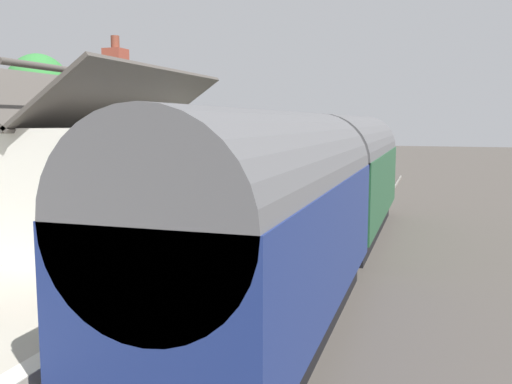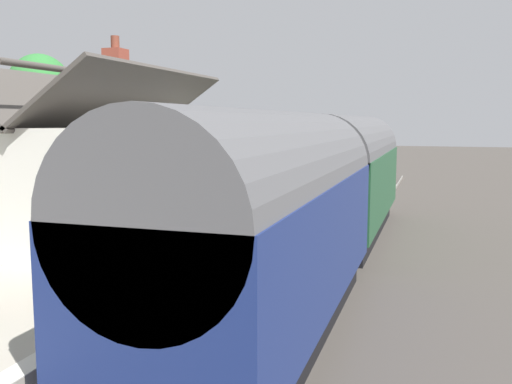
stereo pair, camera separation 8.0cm
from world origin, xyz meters
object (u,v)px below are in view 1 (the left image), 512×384
object	(u,v)px
planter_edge_near	(241,219)
tree_behind_building	(39,100)
bench_platform_end	(278,181)
station_sign_board	(77,242)
train	(322,190)
station_building	(100,178)
tree_far_left	(91,120)
planter_bench_left	(189,226)
planter_bench_right	(195,190)
bench_mid_platform	(238,196)
planter_edge_far	(290,177)
planter_corner_building	(292,186)

from	to	relation	value
planter_edge_near	tree_behind_building	size ratio (longest dim) A/B	0.13
bench_platform_end	station_sign_board	bearing A→B (deg)	-176.37
train	station_building	size ratio (longest dim) A/B	2.85
tree_far_left	tree_behind_building	bearing A→B (deg)	60.63
train	planter_bench_left	distance (m)	3.79
tree_behind_building	planter_edge_near	bearing A→B (deg)	-123.05
planter_bench_right	station_sign_board	distance (m)	14.30
bench_platform_end	bench_mid_platform	world-z (taller)	same
planter_edge_far	tree_far_left	bearing A→B (deg)	112.17
bench_platform_end	planter_bench_left	distance (m)	11.50
planter_bench_right	tree_behind_building	size ratio (longest dim) A/B	0.09
planter_corner_building	planter_edge_near	distance (m)	7.94
planter_bench_right	planter_edge_far	distance (m)	5.46
planter_bench_left	tree_behind_building	world-z (taller)	tree_behind_building
station_sign_board	tree_far_left	size ratio (longest dim) A/B	0.24
planter_bench_right	planter_edge_far	world-z (taller)	planter_edge_far
station_sign_board	tree_behind_building	world-z (taller)	tree_behind_building
station_building	tree_far_left	distance (m)	11.57
planter_corner_building	planter_edge_near	world-z (taller)	planter_corner_building
planter_edge_far	tree_behind_building	world-z (taller)	tree_behind_building
bench_mid_platform	tree_far_left	world-z (taller)	tree_far_left
bench_platform_end	train	bearing A→B (deg)	-157.97
station_sign_board	bench_platform_end	bearing A→B (deg)	3.63
planter_corner_building	tree_far_left	xyz separation A→B (m)	(-1.12, 9.41, 2.87)
planter_bench_left	station_sign_board	size ratio (longest dim) A/B	0.56
planter_bench_right	tree_far_left	xyz separation A→B (m)	(0.99, 5.67, 2.94)
station_building	planter_edge_near	world-z (taller)	station_building
tree_behind_building	train	bearing A→B (deg)	-120.72
train	planter_edge_near	world-z (taller)	train
planter_corner_building	station_sign_board	bearing A→B (deg)	-179.50
bench_platform_end	tree_behind_building	size ratio (longest dim) A/B	0.18
bench_platform_end	planter_corner_building	xyz separation A→B (m)	(-0.98, -0.93, -0.07)
planter_bench_right	tree_behind_building	distance (m)	12.20
bench_platform_end	station_building	bearing A→B (deg)	170.47
train	planter_bench_right	size ratio (longest dim) A/B	29.82
bench_mid_platform	station_sign_board	world-z (taller)	station_sign_board
train	planter_bench_right	xyz separation A→B (m)	(6.52, 6.70, -1.01)
bench_mid_platform	planter_bench_left	size ratio (longest dim) A/B	1.63
planter_edge_near	planter_bench_right	bearing A→B (deg)	35.17
bench_mid_platform	tree_far_left	bearing A→B (deg)	68.64
bench_platform_end	planter_bench_left	size ratio (longest dim) A/B	1.61
planter_bench_right	tree_far_left	world-z (taller)	tree_far_left
tree_behind_building	station_building	bearing A→B (deg)	-136.43
bench_mid_platform	station_building	bearing A→B (deg)	163.02
station_sign_board	planter_bench_right	bearing A→B (deg)	15.77
bench_mid_platform	planter_bench_left	distance (m)	6.13
tree_far_left	planter_bench_right	bearing A→B (deg)	-99.95
planter_edge_far	bench_mid_platform	bearing A→B (deg)	177.63
station_sign_board	planter_edge_far	bearing A→B (deg)	2.66
planter_corner_building	planter_edge_near	bearing A→B (deg)	-177.41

